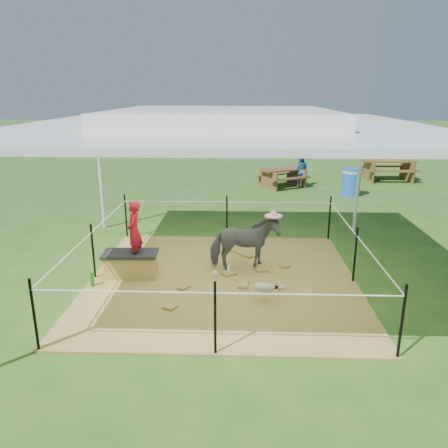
{
  "coord_description": "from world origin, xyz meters",
  "views": [
    {
      "loc": [
        0.29,
        -7.0,
        3.16
      ],
      "look_at": [
        0.0,
        0.6,
        0.85
      ],
      "focal_mm": 35.0,
      "sensor_mm": 36.0,
      "label": 1
    }
  ],
  "objects_px": {
    "green_bottle": "(92,279)",
    "straw_bale": "(131,265)",
    "woman": "(134,226)",
    "foal": "(264,285)",
    "trash_barrel": "(351,182)",
    "pony": "(244,244)",
    "distant_person": "(300,170)",
    "picnic_table_far": "(388,170)",
    "picnic_table_near": "(282,178)"
  },
  "relations": [
    {
      "from": "woman",
      "to": "trash_barrel",
      "type": "distance_m",
      "value": 8.48
    },
    {
      "from": "woman",
      "to": "green_bottle",
      "type": "distance_m",
      "value": 1.13
    },
    {
      "from": "green_bottle",
      "to": "picnic_table_near",
      "type": "relative_size",
      "value": 0.16
    },
    {
      "from": "trash_barrel",
      "to": "foal",
      "type": "bearing_deg",
      "value": -112.57
    },
    {
      "from": "pony",
      "to": "distant_person",
      "type": "relative_size",
      "value": 1.06
    },
    {
      "from": "picnic_table_far",
      "to": "distant_person",
      "type": "relative_size",
      "value": 1.61
    },
    {
      "from": "distant_person",
      "to": "green_bottle",
      "type": "bearing_deg",
      "value": 70.68
    },
    {
      "from": "pony",
      "to": "green_bottle",
      "type": "bearing_deg",
      "value": 94.16
    },
    {
      "from": "foal",
      "to": "picnic_table_near",
      "type": "relative_size",
      "value": 0.6
    },
    {
      "from": "picnic_table_far",
      "to": "straw_bale",
      "type": "bearing_deg",
      "value": -130.07
    },
    {
      "from": "woman",
      "to": "picnic_table_near",
      "type": "relative_size",
      "value": 0.69
    },
    {
      "from": "straw_bale",
      "to": "trash_barrel",
      "type": "xyz_separation_m",
      "value": [
        5.41,
        6.59,
        0.21
      ]
    },
    {
      "from": "straw_bale",
      "to": "green_bottle",
      "type": "relative_size",
      "value": 3.6
    },
    {
      "from": "woman",
      "to": "straw_bale",
      "type": "bearing_deg",
      "value": -92.82
    },
    {
      "from": "foal",
      "to": "picnic_table_far",
      "type": "height_order",
      "value": "picnic_table_far"
    },
    {
      "from": "trash_barrel",
      "to": "picnic_table_far",
      "type": "distance_m",
      "value": 3.23
    },
    {
      "from": "woman",
      "to": "distant_person",
      "type": "xyz_separation_m",
      "value": [
        3.88,
        7.95,
        -0.39
      ]
    },
    {
      "from": "foal",
      "to": "distant_person",
      "type": "height_order",
      "value": "distant_person"
    },
    {
      "from": "foal",
      "to": "distant_person",
      "type": "bearing_deg",
      "value": 83.14
    },
    {
      "from": "picnic_table_near",
      "to": "distant_person",
      "type": "height_order",
      "value": "distant_person"
    },
    {
      "from": "green_bottle",
      "to": "distant_person",
      "type": "height_order",
      "value": "distant_person"
    },
    {
      "from": "trash_barrel",
      "to": "picnic_table_near",
      "type": "xyz_separation_m",
      "value": [
        -2.05,
        1.21,
        -0.12
      ]
    },
    {
      "from": "foal",
      "to": "trash_barrel",
      "type": "relative_size",
      "value": 1.05
    },
    {
      "from": "pony",
      "to": "picnic_table_far",
      "type": "xyz_separation_m",
      "value": [
        5.37,
        8.81,
        -0.16
      ]
    },
    {
      "from": "straw_bale",
      "to": "pony",
      "type": "distance_m",
      "value": 2.05
    },
    {
      "from": "trash_barrel",
      "to": "straw_bale",
      "type": "bearing_deg",
      "value": -129.38
    },
    {
      "from": "straw_bale",
      "to": "foal",
      "type": "distance_m",
      "value": 2.47
    },
    {
      "from": "woman",
      "to": "foal",
      "type": "height_order",
      "value": "woman"
    },
    {
      "from": "picnic_table_near",
      "to": "picnic_table_far",
      "type": "height_order",
      "value": "picnic_table_far"
    },
    {
      "from": "picnic_table_near",
      "to": "foal",
      "type": "bearing_deg",
      "value": -127.75
    },
    {
      "from": "pony",
      "to": "picnic_table_near",
      "type": "relative_size",
      "value": 0.78
    },
    {
      "from": "trash_barrel",
      "to": "distant_person",
      "type": "xyz_separation_m",
      "value": [
        -1.43,
        1.36,
        0.13
      ]
    },
    {
      "from": "woman",
      "to": "green_bottle",
      "type": "relative_size",
      "value": 4.32
    },
    {
      "from": "woman",
      "to": "pony",
      "type": "relative_size",
      "value": 0.88
    },
    {
      "from": "straw_bale",
      "to": "picnic_table_near",
      "type": "distance_m",
      "value": 8.5
    },
    {
      "from": "green_bottle",
      "to": "trash_barrel",
      "type": "relative_size",
      "value": 0.28
    },
    {
      "from": "green_bottle",
      "to": "picnic_table_far",
      "type": "bearing_deg",
      "value": 50.49
    },
    {
      "from": "pony",
      "to": "distant_person",
      "type": "height_order",
      "value": "distant_person"
    },
    {
      "from": "green_bottle",
      "to": "trash_barrel",
      "type": "xyz_separation_m",
      "value": [
        5.96,
        7.04,
        0.28
      ]
    },
    {
      "from": "straw_bale",
      "to": "green_bottle",
      "type": "bearing_deg",
      "value": -140.71
    },
    {
      "from": "distant_person",
      "to": "woman",
      "type": "bearing_deg",
      "value": 73.0
    },
    {
      "from": "trash_barrel",
      "to": "distant_person",
      "type": "distance_m",
      "value": 1.97
    },
    {
      "from": "trash_barrel",
      "to": "distant_person",
      "type": "bearing_deg",
      "value": 136.33
    },
    {
      "from": "green_bottle",
      "to": "straw_bale",
      "type": "bearing_deg",
      "value": 39.29
    },
    {
      "from": "foal",
      "to": "picnic_table_near",
      "type": "xyz_separation_m",
      "value": [
        1.06,
        8.67,
        0.03
      ]
    },
    {
      "from": "distant_person",
      "to": "foal",
      "type": "bearing_deg",
      "value": 88.27
    },
    {
      "from": "foal",
      "to": "trash_barrel",
      "type": "xyz_separation_m",
      "value": [
        3.1,
        7.46,
        0.15
      ]
    },
    {
      "from": "straw_bale",
      "to": "distant_person",
      "type": "distance_m",
      "value": 8.9
    },
    {
      "from": "woman",
      "to": "green_bottle",
      "type": "xyz_separation_m",
      "value": [
        -0.65,
        -0.45,
        -0.8
      ]
    },
    {
      "from": "woman",
      "to": "distant_person",
      "type": "distance_m",
      "value": 8.86
    }
  ]
}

